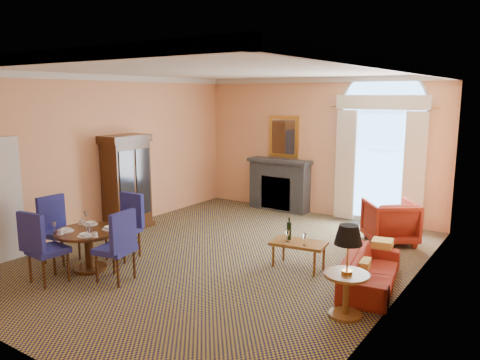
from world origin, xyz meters
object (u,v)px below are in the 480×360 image
Objects in this scene: armoire at (127,184)px; side_table at (347,260)px; sofa at (370,270)px; dining_table at (89,240)px; armchair at (390,222)px; coffee_table at (298,243)px.

side_table is (5.32, -1.19, -0.20)m from armoire.
dining_table is at bearing 104.54° from sofa.
sofa is 2.31m from armchair.
armoire is at bearing -13.51° from armchair.
armchair is 0.77× the size of side_table.
sofa is 1.48× the size of side_table.
coffee_table is 0.80× the size of side_table.
dining_table is 0.60× the size of sofa.
armoire is at bearing 167.37° from side_table.
sofa is 1.93× the size of armchair.
coffee_table is at bearing 75.55° from sofa.
side_table is at bearing -50.87° from coffee_table.
sofa is (3.99, 1.89, -0.25)m from dining_table.
side_table reaches higher than dining_table.
side_table reaches higher than coffee_table.
armoire is 5.32m from sofa.
armchair is at bearing 49.24° from dining_table.
armoire is 1.88× the size of dining_table.
armchair is (4.87, 2.17, -0.55)m from armoire.
sofa is 1.26m from coffee_table.
dining_table is 4.43m from sofa.
armchair is at bearing -0.75° from sofa.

